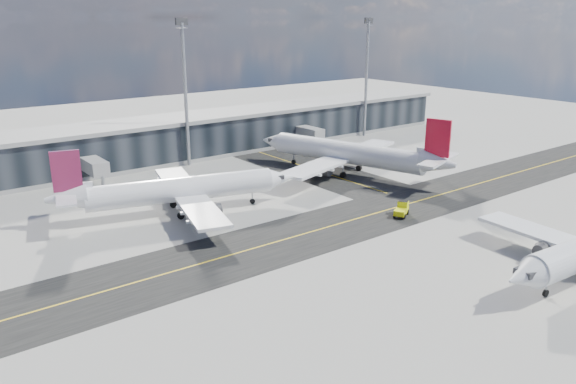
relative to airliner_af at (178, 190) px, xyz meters
The scene contains 8 objects.
ground 27.42m from the airliner_af, 56.22° to the right, with size 300.00×300.00×0.00m, color gray.
taxiway_lanes 22.71m from the airliner_af, 31.91° to the right, with size 180.00×63.00×0.03m.
terminal_concourse 35.72m from the airliner_af, 64.91° to the left, with size 152.00×19.80×8.80m.
floodlight_masts 31.87m from the airliner_af, 59.28° to the left, with size 102.50×0.70×28.90m.
airliner_af is the anchor object (origin of this frame).
airliner_redtail 36.53m from the airliner_af, ahead, with size 35.41×41.08×12.40m.
baggage_tug 34.31m from the airliner_af, 39.28° to the right, with size 3.77×3.05×2.14m.
service_van 46.25m from the airliner_af, 27.64° to the left, with size 2.62×5.69×1.58m, color white.
Camera 1 is at (-51.42, -52.77, 28.98)m, focal length 35.00 mm.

